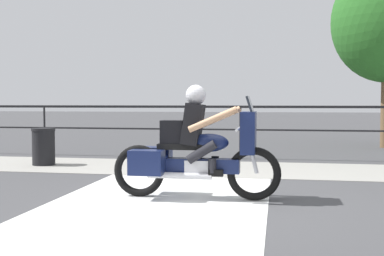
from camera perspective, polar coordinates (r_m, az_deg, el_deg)
name	(u,v)px	position (r m, az deg, el deg)	size (l,w,h in m)	color
ground_plane	(211,203)	(6.68, 2.29, -8.87)	(120.00, 120.00, 0.00)	#424244
sidewalk_band	(234,169)	(10.01, 4.94, -4.84)	(44.00, 2.40, 0.01)	#99968E
crosswalk_band	(157,204)	(6.62, -4.17, -8.95)	(2.98, 6.00, 0.01)	silver
fence_railing	(240,117)	(11.68, 5.75, 1.29)	(36.00, 0.05, 1.30)	black
motorcycle	(194,150)	(6.87, 0.30, -2.57)	(2.43, 0.76, 1.63)	black
trash_bin	(44,147)	(11.00, -17.18, -2.12)	(0.51, 0.51, 0.81)	black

